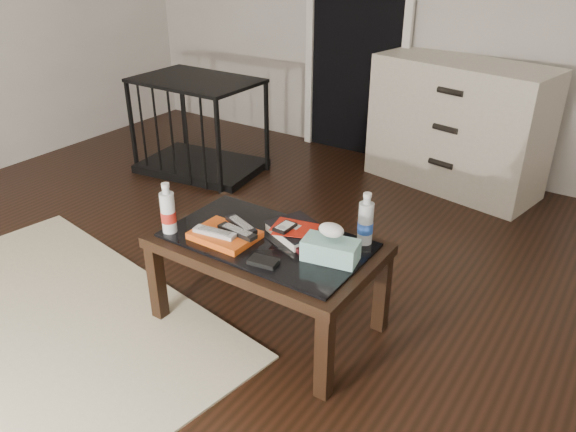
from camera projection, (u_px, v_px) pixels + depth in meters
name	position (u px, v px, depth m)	size (l,w,h in m)	color
ground	(188.00, 311.00, 2.79)	(5.00, 5.00, 0.00)	black
doorway	(358.00, 25.00, 4.34)	(0.90, 0.08, 2.07)	black
coffee_table	(267.00, 251.00, 2.53)	(1.00, 0.60, 0.46)	black
rug	(11.00, 338.00, 2.59)	(2.00, 1.50, 0.01)	beige
dresser	(457.00, 126.00, 3.96)	(1.27, 0.72, 0.90)	beige
pet_crate	(200.00, 141.00, 4.31)	(0.97, 0.72, 0.71)	black
magazines	(225.00, 235.00, 2.50)	(0.28, 0.21, 0.03)	#E05515
remote_silver	(215.00, 232.00, 2.47)	(0.20, 0.05, 0.02)	#B6B6BB
remote_black_front	(237.00, 231.00, 2.47)	(0.20, 0.05, 0.02)	black
remote_black_back	(241.00, 224.00, 2.53)	(0.20, 0.05, 0.02)	black
textbook	(297.00, 231.00, 2.51)	(0.25, 0.20, 0.05)	black
dvd_mailers	(294.00, 227.00, 2.49)	(0.19, 0.14, 0.01)	#AB180B
ipod	(285.00, 227.00, 2.47)	(0.06, 0.10, 0.02)	black
flip_phone	(299.00, 248.00, 2.41)	(0.09, 0.05, 0.02)	black
wallet	(263.00, 262.00, 2.31)	(0.12, 0.07, 0.02)	black
water_bottle_left	(168.00, 208.00, 2.50)	(0.07, 0.07, 0.24)	silver
water_bottle_right	(366.00, 218.00, 2.41)	(0.07, 0.07, 0.24)	silver
tissue_box	(331.00, 250.00, 2.32)	(0.23, 0.12, 0.09)	teal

